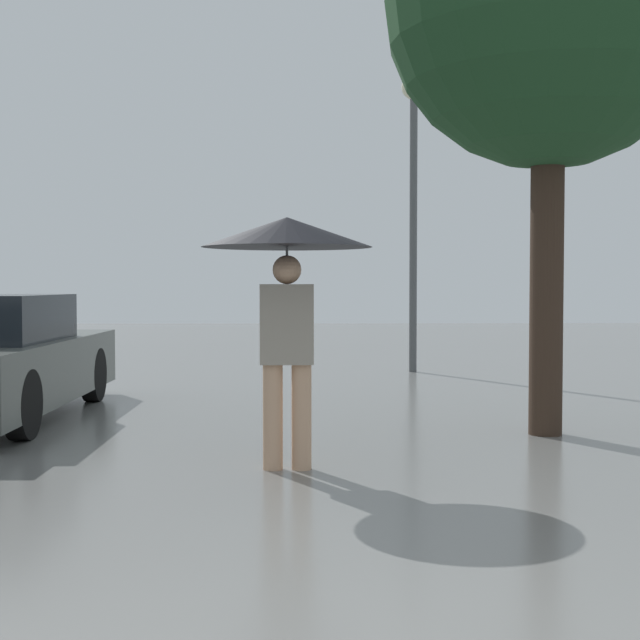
% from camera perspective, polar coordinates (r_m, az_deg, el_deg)
% --- Properties ---
extents(pedestrian, '(1.29, 1.29, 1.91)m').
position_cam_1_polar(pedestrian, '(6.71, -2.13, 3.98)').
color(pedestrian, tan).
rests_on(pedestrian, ground_plane).
extents(tree, '(3.04, 3.04, 5.52)m').
position_cam_1_polar(tree, '(8.92, 14.47, 18.93)').
color(tree, '#38281E').
rests_on(tree, ground_plane).
extents(street_lamp, '(0.40, 0.40, 4.75)m').
position_cam_1_polar(street_lamp, '(14.53, 6.01, 9.95)').
color(street_lamp, '#515456').
rests_on(street_lamp, ground_plane).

